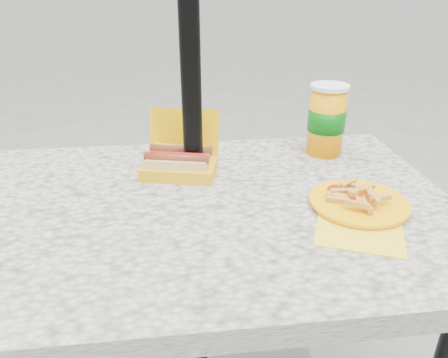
{
  "coord_description": "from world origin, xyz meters",
  "views": [
    {
      "loc": [
        -0.05,
        -0.89,
        1.24
      ],
      "look_at": [
        0.06,
        0.02,
        0.8
      ],
      "focal_mm": 35.0,
      "sensor_mm": 36.0,
      "label": 1
    }
  ],
  "objects": [
    {
      "name": "fries_plate",
      "position": [
        0.36,
        -0.07,
        0.76
      ],
      "size": [
        0.26,
        0.32,
        0.05
      ],
      "rotation": [
        0.0,
        0.0,
        -0.08
      ],
      "color": "yellow",
      "rests_on": "picnic_table"
    },
    {
      "name": "hotdog_box",
      "position": [
        -0.04,
        0.17,
        0.78
      ],
      "size": [
        0.22,
        0.19,
        0.15
      ],
      "rotation": [
        0.0,
        0.0,
        -0.24
      ],
      "color": "#FFB300",
      "rests_on": "picnic_table"
    },
    {
      "name": "umbrella_pole",
      "position": [
        0.0,
        0.16,
        1.1
      ],
      "size": [
        0.05,
        0.05,
        2.2
      ],
      "primitive_type": "cylinder",
      "color": "black",
      "rests_on": "ground"
    },
    {
      "name": "picnic_table",
      "position": [
        0.0,
        0.0,
        0.64
      ],
      "size": [
        1.2,
        0.8,
        0.75
      ],
      "color": "beige",
      "rests_on": "ground"
    },
    {
      "name": "soda_cup",
      "position": [
        0.39,
        0.26,
        0.85
      ],
      "size": [
        0.11,
        0.11,
        0.2
      ],
      "rotation": [
        0.0,
        0.0,
        0.12
      ],
      "color": "#FF9B00",
      "rests_on": "picnic_table"
    }
  ]
}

